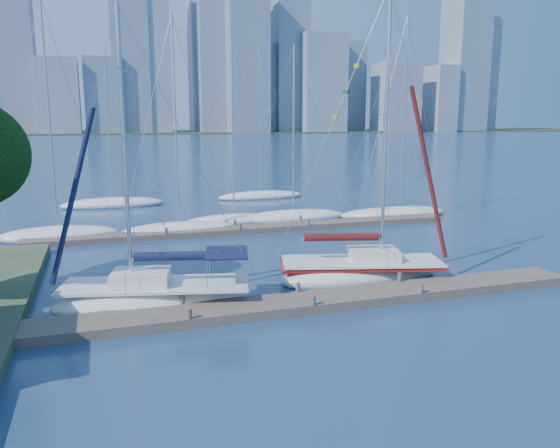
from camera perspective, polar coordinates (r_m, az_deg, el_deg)
name	(u,v)px	position (r m, az deg, el deg)	size (l,w,h in m)	color
ground	(305,307)	(23.21, 2.65, -8.68)	(700.00, 700.00, 0.00)	navy
near_dock	(305,303)	(23.14, 2.65, -8.21)	(26.00, 2.00, 0.40)	brown
far_dock	(251,229)	(38.48, -3.02, -0.50)	(30.00, 1.80, 0.36)	brown
far_shore	(113,133)	(340.60, -17.07, 9.11)	(800.00, 100.00, 1.50)	#38472D
sailboat_navy	(155,283)	(23.64, -12.90, -6.08)	(8.78, 4.59, 12.73)	white
sailboat_maroon	(362,257)	(27.06, 8.56, -3.41)	(8.77, 4.85, 14.35)	white
bg_boat_0	(58,234)	(38.88, -22.14, -0.98)	(7.96, 5.47, 15.60)	white
bg_boat_1	(179,229)	(38.61, -10.48, -0.48)	(8.27, 4.48, 14.92)	white
bg_boat_2	(234,220)	(41.58, -4.82, 0.44)	(7.66, 2.35, 13.48)	white
bg_boat_3	(293,217)	(42.66, 1.39, 0.78)	(8.86, 5.15, 13.55)	white
bg_boat_4	(381,213)	(45.29, 10.55, 1.13)	(7.40, 2.90, 11.93)	white
bg_boat_5	(400,213)	(45.30, 12.42, 1.15)	(8.47, 3.76, 16.07)	white
bg_boat_6	(113,204)	(51.49, -17.07, 2.05)	(9.24, 3.77, 13.25)	white
bg_boat_7	(261,196)	(54.53, -2.00, 2.99)	(8.74, 2.86, 15.04)	white
skyline	(159,68)	(313.73, -12.52, 15.64)	(502.87, 51.31, 101.84)	gray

